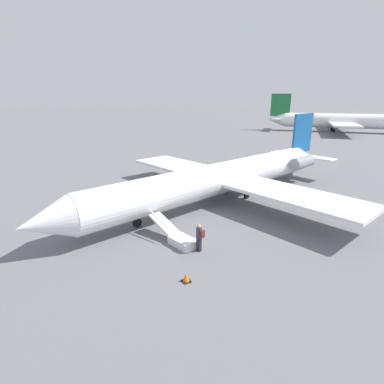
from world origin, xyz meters
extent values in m
plane|color=slate|center=(0.00, 0.00, 0.00)|extent=(600.00, 600.00, 0.00)
cylinder|color=white|center=(0.00, 0.00, 2.11)|extent=(25.56, 8.53, 2.73)
cone|color=white|center=(13.93, 3.28, 2.11)|extent=(3.53, 3.29, 2.67)
cone|color=white|center=(-14.19, -3.34, 2.11)|extent=(4.06, 3.41, 2.67)
cube|color=#145193|center=(-13.50, -3.18, 4.98)|extent=(3.77, 1.09, 4.36)
cube|color=white|center=(-13.87, -3.27, 2.39)|extent=(3.34, 7.81, 0.14)
cube|color=white|center=(-2.79, 6.27, 1.91)|extent=(6.71, 11.47, 0.27)
cube|color=white|center=(0.30, -6.86, 1.91)|extent=(6.71, 11.47, 0.27)
cylinder|color=gray|center=(-10.99, -0.62, 2.32)|extent=(3.47, 1.94, 1.23)
cylinder|color=gray|center=(-10.12, -4.35, 2.32)|extent=(3.47, 1.94, 1.23)
cylinder|color=black|center=(8.10, 1.91, 0.34)|extent=(0.70, 0.32, 0.67)
cylinder|color=gray|center=(8.10, 1.91, 0.78)|extent=(0.12, 0.12, 0.21)
cylinder|color=black|center=(-2.77, 0.61, 0.34)|extent=(0.70, 0.32, 0.67)
cylinder|color=gray|center=(-2.77, 0.61, 0.78)|extent=(0.12, 0.12, 0.21)
cylinder|color=black|center=(-2.21, -1.78, 0.34)|extent=(0.70, 0.32, 0.67)
cylinder|color=gray|center=(-2.21, -1.78, 0.78)|extent=(0.12, 0.12, 0.21)
cylinder|color=white|center=(-60.82, -30.48, 2.92)|extent=(24.08, 25.89, 3.77)
cone|color=white|center=(-48.52, -43.96, 2.92)|extent=(6.03, 6.11, 3.69)
cube|color=#1E6B38|center=(-49.18, -43.24, 6.88)|extent=(3.78, 4.10, 6.03)
cube|color=white|center=(-48.83, -43.63, 3.30)|extent=(9.32, 8.78, 0.19)
cube|color=white|center=(-66.06, -37.39, 2.64)|extent=(13.87, 13.40, 0.38)
cube|color=white|center=(-53.46, -25.90, 2.64)|extent=(13.87, 13.40, 0.38)
cylinder|color=black|center=(-59.95, -33.96, 0.47)|extent=(0.80, 0.85, 0.93)
cylinder|color=#2D2D33|center=(-59.95, -33.96, 1.08)|extent=(0.17, 0.17, 0.29)
cylinder|color=black|center=(-57.44, -31.67, 0.47)|extent=(0.80, 0.85, 0.93)
cylinder|color=#2D2D33|center=(-57.44, -31.67, 1.08)|extent=(0.17, 0.17, 0.29)
cube|color=silver|center=(6.49, 5.96, 0.25)|extent=(1.48, 2.00, 0.50)
cube|color=silver|center=(6.95, 4.01, 0.86)|extent=(1.39, 2.38, 0.84)
cube|color=silver|center=(7.39, 4.12, 1.36)|extent=(0.57, 2.17, 0.78)
cube|color=#23232D|center=(5.95, 7.00, 0.42)|extent=(0.26, 0.32, 0.85)
cylinder|color=#33384C|center=(5.95, 7.00, 1.18)|extent=(0.36, 0.36, 0.65)
sphere|color=tan|center=(5.95, 7.00, 1.62)|extent=(0.24, 0.24, 0.24)
cube|color=#592323|center=(5.89, 7.26, 1.21)|extent=(0.31, 0.24, 0.44)
cube|color=black|center=(8.10, 9.44, 0.01)|extent=(0.44, 0.44, 0.03)
cone|color=orange|center=(8.10, 9.44, 0.24)|extent=(0.34, 0.34, 0.48)
camera|label=1|loc=(14.09, 21.01, 8.86)|focal=28.00mm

